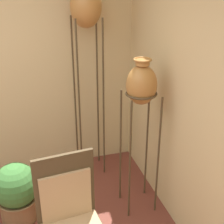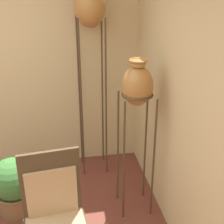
% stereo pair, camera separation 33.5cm
% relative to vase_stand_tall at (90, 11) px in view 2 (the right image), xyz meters
% --- Properties ---
extents(wall_right, '(0.06, 7.87, 2.70)m').
position_rel_vase_stand_tall_xyz_m(wall_right, '(0.63, -1.69, -0.60)').
color(wall_right, '#D1B784').
rests_on(wall_right, ground_plane).
extents(vase_stand_tall, '(0.33, 0.33, 2.31)m').
position_rel_vase_stand_tall_xyz_m(vase_stand_tall, '(0.00, 0.00, 0.00)').
color(vase_stand_tall, '#473823').
rests_on(vase_stand_tall, ground_plane).
extents(vase_stand_medium, '(0.31, 0.31, 1.62)m').
position_rel_vase_stand_tall_xyz_m(vase_stand_medium, '(0.33, -0.82, -0.62)').
color(vase_stand_medium, '#473823').
rests_on(vase_stand_medium, ground_plane).
extents(chair, '(0.55, 0.55, 1.09)m').
position_rel_vase_stand_tall_xyz_m(chair, '(-0.48, -1.49, -1.36)').
color(chair, '#473823').
rests_on(chair, ground_plane).
extents(potted_plant, '(0.45, 0.45, 0.63)m').
position_rel_vase_stand_tall_xyz_m(potted_plant, '(-0.90, -0.68, -1.62)').
color(potted_plant, brown).
rests_on(potted_plant, ground_plane).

